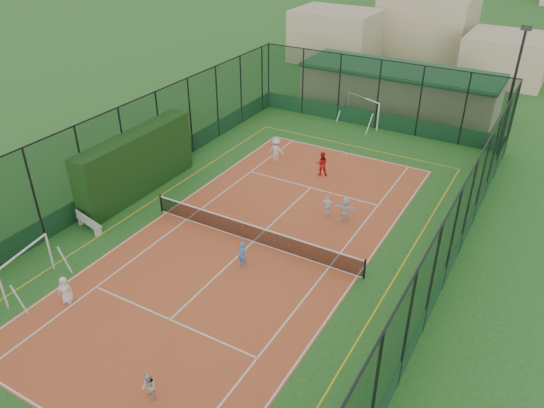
{
  "coord_description": "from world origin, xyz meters",
  "views": [
    {
      "loc": [
        11.55,
        -18.26,
        14.84
      ],
      "look_at": [
        -0.01,
        1.88,
        1.2
      ],
      "focal_mm": 35.0,
      "sensor_mm": 36.0,
      "label": 1
    }
  ],
  "objects": [
    {
      "name": "ground",
      "position": [
        0.0,
        0.0,
        0.0
      ],
      "size": [
        300.0,
        300.0,
        0.0
      ],
      "primitive_type": "plane",
      "color": "#205E21",
      "rests_on": "ground"
    },
    {
      "name": "court_slab",
      "position": [
        0.0,
        0.0,
        0.01
      ],
      "size": [
        11.17,
        23.97,
        0.01
      ],
      "primitive_type": "cube",
      "color": "#B34427",
      "rests_on": "ground"
    },
    {
      "name": "tennis_net",
      "position": [
        0.0,
        0.0,
        0.53
      ],
      "size": [
        11.67,
        0.12,
        1.06
      ],
      "primitive_type": null,
      "color": "black",
      "rests_on": "ground"
    },
    {
      "name": "perimeter_fence",
      "position": [
        0.0,
        0.0,
        2.5
      ],
      "size": [
        18.12,
        34.12,
        5.0
      ],
      "primitive_type": null,
      "color": "black",
      "rests_on": "ground"
    },
    {
      "name": "floodlight_ne",
      "position": [
        8.6,
        16.6,
        4.12
      ],
      "size": [
        0.6,
        0.26,
        8.25
      ],
      "primitive_type": null,
      "color": "black",
      "rests_on": "ground"
    },
    {
      "name": "clubhouse",
      "position": [
        0.0,
        22.0,
        1.57
      ],
      "size": [
        15.2,
        7.2,
        3.15
      ],
      "primitive_type": null,
      "color": "tan",
      "rests_on": "ground"
    },
    {
      "name": "hedge_left",
      "position": [
        -8.3,
        1.1,
        1.79
      ],
      "size": [
        1.23,
        8.2,
        3.59
      ],
      "primitive_type": "cube",
      "color": "black",
      "rests_on": "ground"
    },
    {
      "name": "white_bench",
      "position": [
        -7.8,
        -3.21,
        0.49
      ],
      "size": [
        1.8,
        0.85,
        0.98
      ],
      "primitive_type": null,
      "rotation": [
        0.0,
        0.0,
        -0.22
      ],
      "color": "white",
      "rests_on": "ground"
    },
    {
      "name": "futsal_goal_near",
      "position": [
        -6.54,
        -7.78,
        0.95
      ],
      "size": [
        3.03,
        1.35,
        1.89
      ],
      "primitive_type": null,
      "rotation": [
        0.0,
        0.0,
        1.75
      ],
      "color": "white",
      "rests_on": "ground"
    },
    {
      "name": "futsal_goal_far",
      "position": [
        -1.08,
        17.11,
        1.03
      ],
      "size": [
        3.3,
        2.15,
        2.06
      ],
      "primitive_type": null,
      "rotation": [
        0.0,
        0.0,
        -0.42
      ],
      "color": "white",
      "rests_on": "ground"
    },
    {
      "name": "child_near_left",
      "position": [
        -4.43,
        -7.68,
        0.64
      ],
      "size": [
        0.73,
        0.64,
        1.25
      ],
      "primitive_type": "imported",
      "rotation": [
        0.0,
        0.0,
        0.49
      ],
      "color": "white",
      "rests_on": "court_slab"
    },
    {
      "name": "child_near_mid",
      "position": [
        0.65,
        -1.98,
        0.68
      ],
      "size": [
        0.53,
        0.39,
        1.33
      ],
      "primitive_type": "imported",
      "rotation": [
        0.0,
        0.0,
        -0.16
      ],
      "color": "#4383BE",
      "rests_on": "court_slab"
    },
    {
      "name": "child_near_right",
      "position": [
        1.92,
        -9.76,
        0.57
      ],
      "size": [
        0.68,
        0.63,
        1.12
      ],
      "primitive_type": "imported",
      "rotation": [
        0.0,
        0.0,
        -0.49
      ],
      "color": "silver",
      "rests_on": "court_slab"
    },
    {
      "name": "child_far_left",
      "position": [
        -3.49,
        8.49,
        0.8
      ],
      "size": [
        1.03,
        0.61,
        1.58
      ],
      "primitive_type": "imported",
      "rotation": [
        0.0,
        0.0,
        3.17
      ],
      "color": "silver",
      "rests_on": "court_slab"
    },
    {
      "name": "child_far_right",
      "position": [
        2.16,
        3.95,
        0.64
      ],
      "size": [
        0.78,
        0.43,
        1.26
      ],
      "primitive_type": "imported",
      "rotation": [
        0.0,
        0.0,
        3.31
      ],
      "color": "white",
      "rests_on": "court_slab"
    },
    {
      "name": "child_far_back",
      "position": [
        3.13,
        4.06,
        0.68
      ],
      "size": [
        1.29,
        0.57,
        1.34
      ],
      "primitive_type": "imported",
      "rotation": [
        0.0,
        0.0,
        3.29
      ],
      "color": "white",
      "rests_on": "court_slab"
    },
    {
      "name": "coach",
      "position": [
        -0.17,
        8.21,
        0.76
      ],
      "size": [
        0.9,
        0.82,
        1.5
      ],
      "primitive_type": "imported",
      "rotation": [
        0.0,
        0.0,
        3.58
      ],
      "color": "red",
      "rests_on": "court_slab"
    },
    {
      "name": "tennis_balls",
      "position": [
        -0.98,
        1.49,
        0.04
      ],
      "size": [
        2.94,
        0.98,
        0.07
      ],
      "color": "#CCE033",
      "rests_on": "court_slab"
    }
  ]
}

